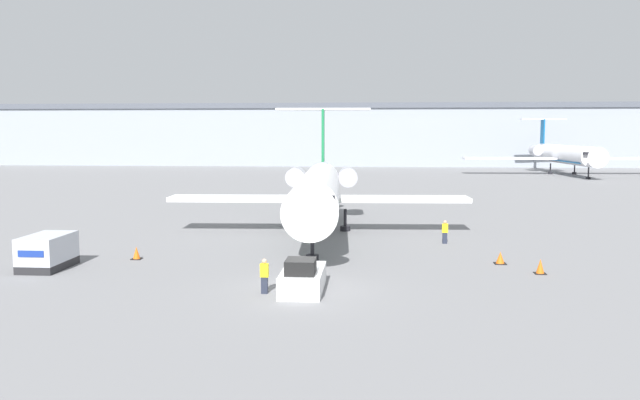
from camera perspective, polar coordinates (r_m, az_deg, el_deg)
ground_plane at (r=30.75m, az=-1.71°, el=-8.50°), size 600.00×600.00×0.00m
terminal_building at (r=149.60m, az=3.41°, el=5.99°), size 180.00×16.80×14.43m
airplane_main at (r=48.43m, az=-0.13°, el=0.98°), size 23.46×28.38×10.12m
pushback_tug at (r=31.02m, az=-1.59°, el=-7.14°), size 2.02×4.31×1.76m
luggage_cart at (r=39.12m, az=-23.65°, el=-4.36°), size 2.10×3.53×1.97m
worker_near_tug at (r=30.56m, az=-5.11°, el=-6.88°), size 0.40×0.24×1.72m
worker_by_wing at (r=44.75m, az=11.35°, el=-2.85°), size 0.40×0.24×1.65m
traffic_cone_left at (r=40.24m, az=-16.43°, el=-4.69°), size 0.62×0.62×0.78m
traffic_cone_right at (r=38.80m, az=16.15°, el=-5.12°), size 0.70×0.70×0.73m
traffic_cone_mid at (r=36.77m, az=19.50°, el=-5.77°), size 0.62×0.62×0.84m
airplane_parked_far_left at (r=124.21m, az=21.46°, el=3.91°), size 37.10×29.98×10.56m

